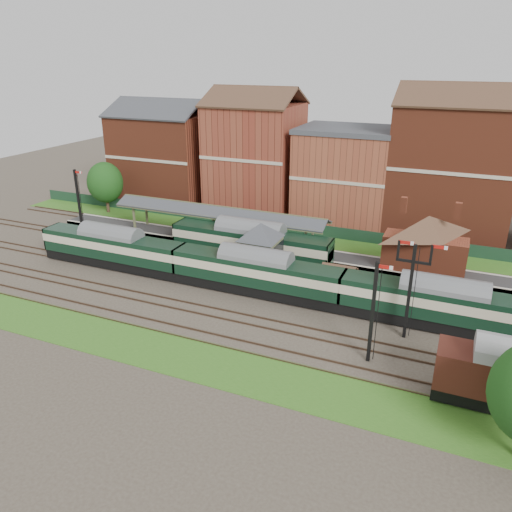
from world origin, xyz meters
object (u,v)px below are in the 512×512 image
at_px(semaphore_bracket, 411,285).
at_px(platform_railcar, 250,243).
at_px(signal_box, 261,250).
at_px(goods_van_a, 489,375).
at_px(dmu_train, 256,272).

xyz_separation_m(semaphore_bracket, platform_railcar, (-17.57, 9.00, -2.24)).
bearing_deg(signal_box, goods_van_a, -30.33).
distance_m(semaphore_bracket, dmu_train, 14.57).
bearing_deg(signal_box, dmu_train, -74.77).
distance_m(signal_box, goods_van_a, 24.28).
relative_size(dmu_train, platform_railcar, 2.80).
height_order(signal_box, dmu_train, signal_box).
height_order(semaphore_bracket, goods_van_a, semaphore_bracket).
xyz_separation_m(platform_railcar, goods_van_a, (23.47, -15.50, -0.16)).
height_order(dmu_train, platform_railcar, platform_railcar).
height_order(signal_box, platform_railcar, signal_box).
xyz_separation_m(signal_box, goods_van_a, (20.94, -12.25, -0.96)).
bearing_deg(signal_box, semaphore_bracket, -20.92).
height_order(semaphore_bracket, dmu_train, semaphore_bracket).
distance_m(signal_box, dmu_train, 3.50).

